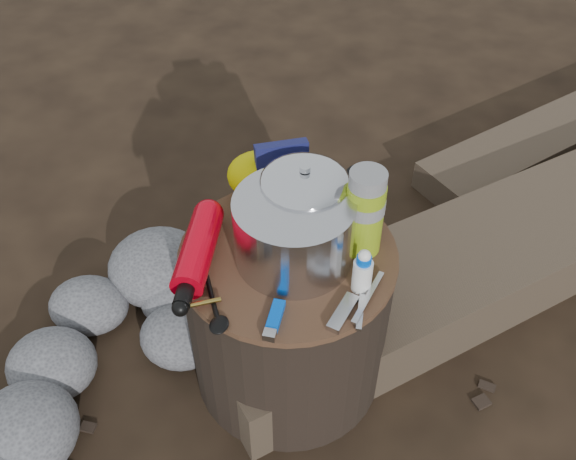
% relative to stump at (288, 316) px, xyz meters
% --- Properties ---
extents(ground, '(60.00, 60.00, 0.00)m').
position_rel_stump_xyz_m(ground, '(0.00, 0.00, -0.21)').
color(ground, black).
rests_on(ground, ground).
extents(stump, '(0.45, 0.45, 0.41)m').
position_rel_stump_xyz_m(stump, '(0.00, 0.00, 0.00)').
color(stump, black).
rests_on(stump, ground).
extents(rock_ring, '(0.41, 0.90, 0.18)m').
position_rel_stump_xyz_m(rock_ring, '(-0.39, -0.24, -0.12)').
color(rock_ring, '#56565B').
rests_on(rock_ring, ground).
extents(log_main, '(1.75, 1.58, 0.17)m').
position_rel_stump_xyz_m(log_main, '(0.63, 0.53, -0.12)').
color(log_main, '#44372A').
rests_on(log_main, ground).
extents(log_small, '(0.97, 0.97, 0.10)m').
position_rel_stump_xyz_m(log_small, '(0.74, 1.11, -0.16)').
color(log_small, '#44372A').
rests_on(log_small, ground).
extents(foil_windscreen, '(0.24, 0.24, 0.15)m').
position_rel_stump_xyz_m(foil_windscreen, '(0.01, -0.00, 0.28)').
color(foil_windscreen, '#B8B8BF').
rests_on(foil_windscreen, stump).
extents(camping_pot, '(0.17, 0.17, 0.17)m').
position_rel_stump_xyz_m(camping_pot, '(0.02, 0.06, 0.29)').
color(camping_pot, silver).
rests_on(camping_pot, stump).
extents(fuel_bottle, '(0.09, 0.28, 0.07)m').
position_rel_stump_xyz_m(fuel_bottle, '(-0.17, -0.06, 0.24)').
color(fuel_bottle, red).
rests_on(fuel_bottle, stump).
extents(thermos, '(0.08, 0.08, 0.19)m').
position_rel_stump_xyz_m(thermos, '(0.14, 0.05, 0.30)').
color(thermos, '#84A317').
rests_on(thermos, stump).
extents(travel_mug, '(0.08, 0.08, 0.12)m').
position_rel_stump_xyz_m(travel_mug, '(0.13, 0.13, 0.27)').
color(travel_mug, black).
rests_on(travel_mug, stump).
extents(stuff_sack, '(0.16, 0.13, 0.11)m').
position_rel_stump_xyz_m(stuff_sack, '(-0.09, 0.17, 0.26)').
color(stuff_sack, '#D7C900').
rests_on(stuff_sack, stump).
extents(food_pouch, '(0.11, 0.07, 0.15)m').
position_rel_stump_xyz_m(food_pouch, '(-0.05, 0.16, 0.28)').
color(food_pouch, '#13164C').
rests_on(food_pouch, stump).
extents(lighter, '(0.02, 0.09, 0.02)m').
position_rel_stump_xyz_m(lighter, '(0.01, -0.17, 0.22)').
color(lighter, blue).
rests_on(lighter, stump).
extents(multitool, '(0.05, 0.10, 0.01)m').
position_rel_stump_xyz_m(multitool, '(0.13, -0.14, 0.21)').
color(multitool, '#BABABF').
rests_on(multitool, stump).
extents(pot_grabber, '(0.05, 0.14, 0.01)m').
position_rel_stump_xyz_m(pot_grabber, '(0.16, -0.10, 0.21)').
color(pot_grabber, '#BABABF').
rests_on(pot_grabber, stump).
extents(spork, '(0.09, 0.14, 0.01)m').
position_rel_stump_xyz_m(spork, '(-0.12, -0.15, 0.21)').
color(spork, black).
rests_on(spork, stump).
extents(squeeze_bottle, '(0.04, 0.04, 0.09)m').
position_rel_stump_xyz_m(squeeze_bottle, '(0.16, -0.06, 0.25)').
color(squeeze_bottle, white).
rests_on(squeeze_bottle, stump).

